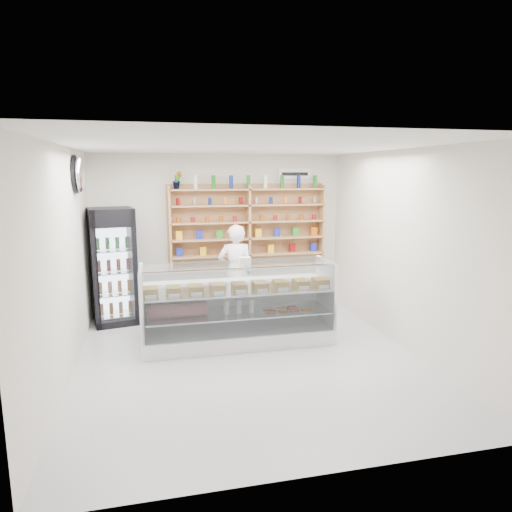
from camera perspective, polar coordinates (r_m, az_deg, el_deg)
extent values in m
plane|color=#9D9CA1|center=(6.32, -0.92, -12.67)|extent=(5.00, 5.00, 0.00)
plane|color=white|center=(5.82, -1.00, 13.60)|extent=(5.00, 5.00, 0.00)
plane|color=silver|center=(8.34, -4.53, 2.95)|extent=(4.50, 0.00, 4.50)
plane|color=silver|center=(3.57, 7.46, -7.18)|extent=(4.50, 0.00, 4.50)
plane|color=silver|center=(5.88, -22.94, -0.96)|extent=(0.00, 5.00, 5.00)
plane|color=silver|center=(6.74, 18.10, 0.70)|extent=(0.00, 5.00, 5.00)
cube|color=white|center=(6.80, -2.21, -9.93)|extent=(2.76, 0.78, 0.23)
cube|color=white|center=(7.01, -2.79, -5.83)|extent=(2.76, 0.05, 0.58)
cube|color=silver|center=(6.68, -2.23, -7.09)|extent=(2.65, 0.69, 0.02)
cube|color=silver|center=(6.59, -2.25, -4.27)|extent=(2.70, 0.72, 0.02)
cube|color=silver|center=(6.26, -1.61, -5.97)|extent=(2.70, 0.11, 0.96)
cube|color=silver|center=(6.46, -2.20, -1.05)|extent=(2.70, 0.55, 0.01)
imported|color=white|center=(7.72, -2.56, -2.04)|extent=(0.62, 0.44, 1.63)
cube|color=black|center=(7.85, -17.40, -1.23)|extent=(0.80, 0.79, 1.92)
cube|color=#220434|center=(7.43, -18.36, 4.44)|extent=(0.67, 0.16, 0.27)
cube|color=silver|center=(7.56, -18.01, -2.37)|extent=(0.57, 0.12, 1.51)
cube|color=#A27F4C|center=(8.08, -10.72, 3.92)|extent=(0.04, 0.28, 1.33)
cube|color=#A27F4C|center=(8.25, -0.94, 4.23)|extent=(0.04, 0.28, 1.33)
cube|color=#A27F4C|center=(8.65, 8.19, 4.41)|extent=(0.04, 0.28, 1.33)
cube|color=#A27F4C|center=(8.34, -0.93, 0.20)|extent=(2.80, 0.28, 0.03)
cube|color=#A27F4C|center=(8.29, -0.93, 2.24)|extent=(2.80, 0.28, 0.03)
cube|color=#A27F4C|center=(8.25, -0.94, 4.30)|extent=(2.80, 0.28, 0.03)
cube|color=#A27F4C|center=(8.23, -0.95, 6.38)|extent=(2.80, 0.28, 0.03)
cube|color=#A27F4C|center=(8.21, -0.95, 8.33)|extent=(2.80, 0.28, 0.03)
imported|color=#1E6626|center=(8.04, -9.82, 9.33)|extent=(0.19, 0.16, 0.30)
ellipsoid|color=silver|center=(6.95, -21.22, 9.50)|extent=(0.15, 0.50, 0.50)
cube|color=white|center=(8.56, 4.85, 10.18)|extent=(0.62, 0.03, 0.20)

